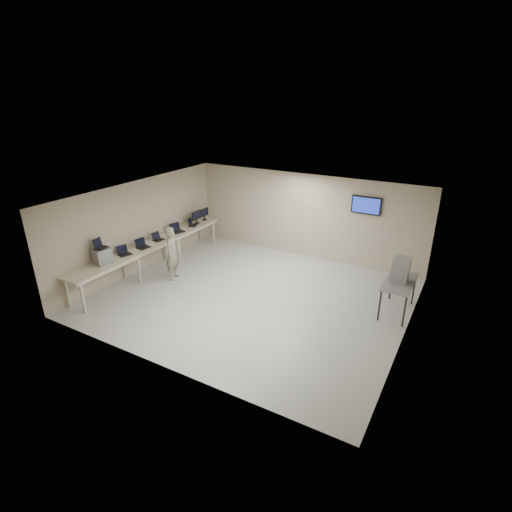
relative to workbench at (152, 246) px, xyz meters
The scene contains 14 objects.
room 3.67m from the workbench, ahead, with size 8.01×7.01×2.81m.
workbench is the anchor object (origin of this frame).
equipment_box 1.83m from the workbench, 92.00° to the right, with size 0.38×0.43×0.45m, color gray.
laptop_on_box 1.90m from the workbench, 93.65° to the right, with size 0.34×0.38×0.26m.
laptop_0 1.08m from the workbench, 93.44° to the right, with size 0.39×0.41×0.27m.
laptop_1 0.42m from the workbench, 90.77° to the right, with size 0.34×0.39×0.28m.
laptop_2 0.36m from the workbench, 99.19° to the left, with size 0.28×0.34×0.26m.
laptop_3 1.23m from the workbench, 91.29° to the left, with size 0.43×0.46×0.31m.
laptop_4 2.00m from the workbench, 90.19° to the left, with size 0.37×0.40×0.26m.
monitor_near 2.31m from the workbench, 90.28° to the left, with size 0.20×0.45×0.45m.
monitor_far 2.77m from the workbench, 90.23° to the left, with size 0.19×0.43×0.43m.
soldier 0.96m from the workbench, ahead, with size 0.60×0.39×1.64m, color #60674C.
side_table 7.28m from the workbench, ahead, with size 0.68×1.46×0.88m.
storage_bins 7.26m from the workbench, ahead, with size 0.39×0.44×0.62m.
Camera 1 is at (4.88, -8.40, 5.30)m, focal length 28.00 mm.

